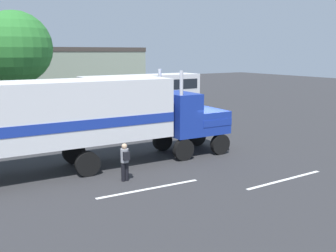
{
  "coord_description": "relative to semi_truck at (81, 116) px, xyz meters",
  "views": [
    {
      "loc": [
        -12.36,
        -15.71,
        5.36
      ],
      "look_at": [
        -2.17,
        0.18,
        1.6
      ],
      "focal_mm": 39.64,
      "sensor_mm": 36.0,
      "label": 1
    }
  ],
  "objects": [
    {
      "name": "ground_plane",
      "position": [
        6.72,
        -0.44,
        -2.52
      ],
      "size": [
        120.0,
        120.0,
        0.0
      ],
      "primitive_type": "plane",
      "color": "#2D2D30"
    },
    {
      "name": "lane_stripe_near",
      "position": [
        1.3,
        -3.94,
        -2.52
      ],
      "size": [
        4.4,
        0.52,
        0.01
      ],
      "primitive_type": "cube",
      "rotation": [
        0.0,
        0.0,
        -0.08
      ],
      "color": "silver",
      "rests_on": "ground_plane"
    },
    {
      "name": "lane_stripe_mid",
      "position": [
        6.74,
        -6.15,
        -2.52
      ],
      "size": [
        4.4,
        0.22,
        0.01
      ],
      "primitive_type": "cube",
      "rotation": [
        0.0,
        0.0,
        -0.01
      ],
      "color": "silver",
      "rests_on": "ground_plane"
    },
    {
      "name": "semi_truck",
      "position": [
        0.0,
        0.0,
        0.0
      ],
      "size": [
        14.29,
        3.35,
        4.5
      ],
      "color": "#193399",
      "rests_on": "ground_plane"
    },
    {
      "name": "person_bystander",
      "position": [
        0.92,
        -2.57,
        -1.63
      ],
      "size": [
        0.34,
        0.46,
        1.63
      ],
      "color": "black",
      "rests_on": "ground_plane"
    },
    {
      "name": "parked_bus",
      "position": [
        10.16,
        12.79,
        -0.46
      ],
      "size": [
        11.01,
        2.63,
        3.4
      ],
      "color": "silver",
      "rests_on": "ground_plane"
    },
    {
      "name": "tree_center",
      "position": [
        0.41,
        15.93,
        3.2
      ],
      "size": [
        5.82,
        5.82,
        8.65
      ],
      "color": "brown",
      "rests_on": "ground_plane"
    },
    {
      "name": "building_backdrop",
      "position": [
        8.57,
        28.22,
        0.66
      ],
      "size": [
        18.14,
        7.06,
        5.94
      ],
      "color": "gray",
      "rests_on": "ground_plane"
    }
  ]
}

